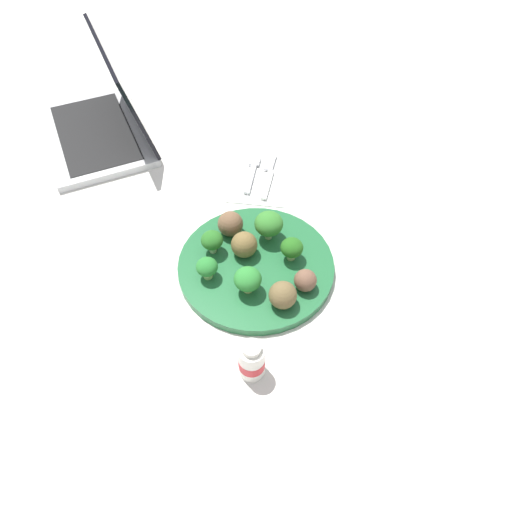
% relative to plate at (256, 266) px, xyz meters
% --- Properties ---
extents(ground_plane, '(4.00, 4.00, 0.00)m').
position_rel_plate_xyz_m(ground_plane, '(0.00, 0.00, -0.01)').
color(ground_plane, silver).
extents(plate, '(0.28, 0.28, 0.02)m').
position_rel_plate_xyz_m(plate, '(0.00, 0.00, 0.00)').
color(plate, '#236638').
rests_on(plate, ground_plane).
extents(broccoli_floret_mid_right, '(0.05, 0.05, 0.05)m').
position_rel_plate_xyz_m(broccoli_floret_mid_right, '(-0.06, 0.01, 0.04)').
color(broccoli_floret_mid_right, '#ACC76C').
rests_on(broccoli_floret_mid_right, plate).
extents(broccoli_floret_back_right, '(0.05, 0.05, 0.06)m').
position_rel_plate_xyz_m(broccoli_floret_back_right, '(0.06, -0.02, 0.04)').
color(broccoli_floret_back_right, '#9CC681').
rests_on(broccoli_floret_back_right, plate).
extents(broccoli_floret_front_right, '(0.04, 0.04, 0.05)m').
position_rel_plate_xyz_m(broccoli_floret_front_right, '(0.02, 0.08, 0.04)').
color(broccoli_floret_front_right, '#97BA7F').
rests_on(broccoli_floret_front_right, plate).
extents(broccoli_floret_near_rim, '(0.04, 0.04, 0.05)m').
position_rel_plate_xyz_m(broccoli_floret_near_rim, '(0.02, -0.06, 0.04)').
color(broccoli_floret_near_rim, '#9CBA70').
rests_on(broccoli_floret_near_rim, plate).
extents(broccoli_floret_center, '(0.04, 0.04, 0.04)m').
position_rel_plate_xyz_m(broccoli_floret_center, '(-0.04, 0.08, 0.03)').
color(broccoli_floret_center, '#95C46C').
rests_on(broccoli_floret_center, plate).
extents(meatball_front_left, '(0.04, 0.04, 0.04)m').
position_rel_plate_xyz_m(meatball_front_left, '(-0.04, -0.09, 0.03)').
color(meatball_front_left, brown).
rests_on(meatball_front_left, plate).
extents(meatball_front_right, '(0.05, 0.05, 0.05)m').
position_rel_plate_xyz_m(meatball_front_right, '(-0.08, -0.05, 0.03)').
color(meatball_front_right, brown).
rests_on(meatball_front_right, plate).
extents(meatball_mid_left, '(0.05, 0.05, 0.05)m').
position_rel_plate_xyz_m(meatball_mid_left, '(0.02, 0.02, 0.03)').
color(meatball_mid_left, brown).
rests_on(meatball_mid_left, plate).
extents(meatball_mid_right, '(0.05, 0.05, 0.05)m').
position_rel_plate_xyz_m(meatball_mid_right, '(0.07, 0.06, 0.03)').
color(meatball_mid_right, brown).
rests_on(meatball_mid_right, plate).
extents(napkin, '(0.17, 0.12, 0.01)m').
position_rel_plate_xyz_m(napkin, '(0.25, 0.02, -0.01)').
color(napkin, white).
rests_on(napkin, ground_plane).
extents(fork, '(0.12, 0.02, 0.01)m').
position_rel_plate_xyz_m(fork, '(0.26, 0.04, -0.00)').
color(fork, silver).
rests_on(fork, napkin).
extents(knife, '(0.15, 0.03, 0.01)m').
position_rel_plate_xyz_m(knife, '(0.25, 0.00, -0.00)').
color(knife, white).
rests_on(knife, napkin).
extents(yogurt_bottle, '(0.04, 0.04, 0.08)m').
position_rel_plate_xyz_m(yogurt_bottle, '(-0.20, -0.02, 0.03)').
color(yogurt_bottle, white).
rests_on(yogurt_bottle, ground_plane).
extents(laptop, '(0.39, 0.35, 0.21)m').
position_rel_plate_xyz_m(laptop, '(0.36, 0.39, 0.03)').
color(laptop, silver).
rests_on(laptop, ground_plane).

